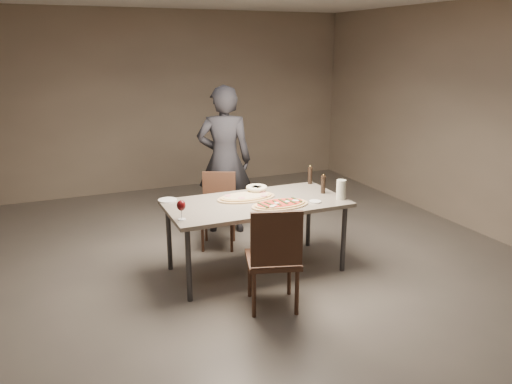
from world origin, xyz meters
name	(u,v)px	position (x,y,z in m)	size (l,w,h in m)	color
room	(256,138)	(0.00, 0.00, 1.40)	(7.00, 7.00, 7.00)	#5E5851
dining_table	(256,207)	(0.00, 0.00, 0.69)	(1.80, 0.90, 0.75)	slate
zucchini_pizza	(280,204)	(0.16, -0.22, 0.77)	(0.59, 0.33, 0.05)	tan
ham_pizza	(246,197)	(-0.05, 0.14, 0.77)	(0.62, 0.34, 0.04)	tan
bread_basket	(257,189)	(0.12, 0.26, 0.80)	(0.23, 0.23, 0.08)	beige
oil_dish	(315,202)	(0.54, -0.26, 0.76)	(0.12, 0.12, 0.01)	white
pepper_mill_left	(323,184)	(0.77, -0.01, 0.85)	(0.05, 0.05, 0.21)	black
pepper_mill_right	(310,175)	(0.83, 0.38, 0.85)	(0.05, 0.05, 0.21)	black
carafe	(341,190)	(0.83, -0.26, 0.85)	(0.10, 0.10, 0.20)	silver
wine_glass	(181,206)	(-0.83, -0.24, 0.88)	(0.08, 0.08, 0.18)	silver
side_plate	(168,200)	(-0.81, 0.38, 0.76)	(0.19, 0.19, 0.01)	white
chair_near	(274,254)	(-0.18, -0.82, 0.54)	(0.57, 0.57, 0.96)	#3D2519
chair_far	(219,205)	(-0.12, 0.83, 0.48)	(0.53, 0.53, 0.85)	#3D2519
diner	(224,160)	(0.11, 1.24, 0.91)	(0.66, 0.44, 1.82)	black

